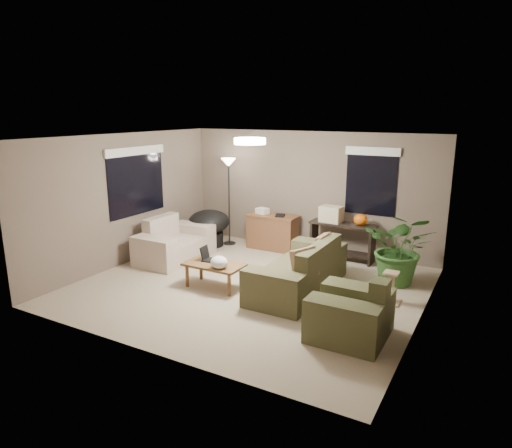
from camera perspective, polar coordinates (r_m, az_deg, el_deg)
The scene contains 20 objects.
room_shell at distance 7.46m, azimuth -0.75°, elevation 1.16°, with size 5.50×5.50×5.50m.
main_sofa at distance 7.61m, azimuth 5.59°, elevation -6.15°, with size 0.95×2.20×0.85m.
throw_pillows at distance 7.40m, azimuth 7.47°, elevation -3.88°, with size 0.38×1.38×0.47m.
loveseat at distance 9.27m, azimuth -10.24°, elevation -2.57°, with size 0.90×1.60×0.85m.
armchair at distance 6.22m, azimuth 11.82°, elevation -11.13°, with size 0.95×1.00×0.85m.
coffee_table at distance 7.71m, azimuth -5.24°, elevation -5.38°, with size 1.00×0.55×0.42m.
laptop at distance 7.84m, azimuth -5.87°, elevation -4.13°, with size 0.38×0.27×0.24m.
plastic_bag at distance 7.43m, azimuth -4.64°, elevation -4.79°, with size 0.29×0.26×0.20m, color white.
desk at distance 9.79m, azimuth 2.08°, elevation -0.97°, with size 1.10×0.50×0.75m.
desk_papers at distance 9.75m, azimuth 1.26°, elevation 1.54°, with size 0.72×0.31×0.12m.
console_table at distance 9.22m, azimuth 10.73°, elevation -1.79°, with size 1.30×0.40×0.75m.
pumpkin at distance 9.01m, azimuth 12.96°, elevation 0.52°, with size 0.27×0.27×0.22m, color orange.
cardboard_box at distance 9.18m, azimuth 9.39°, elevation 1.24°, with size 0.42×0.32×0.32m, color beige.
papasan_chair at distance 10.04m, azimuth -5.87°, elevation -0.14°, with size 1.03×1.03×0.80m.
floor_lamp at distance 9.94m, azimuth -3.44°, elevation 6.41°, with size 0.32×0.32×1.91m.
ceiling_fixture at distance 7.29m, azimuth -0.78°, elevation 10.32°, with size 0.50×0.50×0.10m, color white.
houseplant at distance 8.17m, azimuth 17.60°, elevation -3.83°, with size 1.15×1.28×0.99m, color #2D5923.
cat_scratching_post at distance 7.43m, azimuth 16.41°, elevation -7.85°, with size 0.32×0.32×0.50m.
window_left at distance 9.23m, azimuth -14.75°, elevation 6.56°, with size 0.05×1.56×1.33m.
window_back at distance 9.16m, azimuth 14.27°, elevation 6.55°, with size 1.06×0.05×1.33m.
Camera 1 is at (3.62, -6.31, 2.91)m, focal length 32.00 mm.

